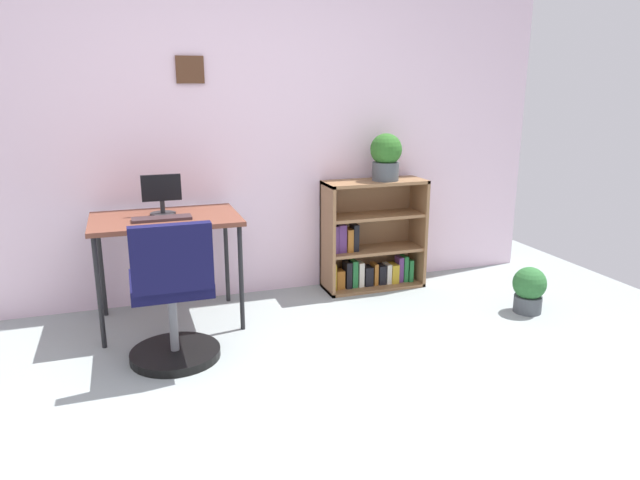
{
  "coord_description": "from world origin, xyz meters",
  "views": [
    {
      "loc": [
        -0.62,
        -2.05,
        1.55
      ],
      "look_at": [
        0.53,
        1.34,
        0.58
      ],
      "focal_mm": 32.44,
      "sensor_mm": 36.0,
      "label": 1
    }
  ],
  "objects": [
    {
      "name": "potted_plant_floor",
      "position": [
        1.98,
        1.08,
        0.17
      ],
      "size": [
        0.23,
        0.23,
        0.33
      ],
      "color": "#474C51",
      "rests_on": "ground_plane"
    },
    {
      "name": "office_chair",
      "position": [
        -0.43,
        1.09,
        0.37
      ],
      "size": [
        0.52,
        0.55,
        0.86
      ],
      "color": "black",
      "rests_on": "ground_plane"
    },
    {
      "name": "desk",
      "position": [
        -0.4,
        1.7,
        0.67
      ],
      "size": [
        0.93,
        0.62,
        0.73
      ],
      "color": "brown",
      "rests_on": "ground_plane"
    },
    {
      "name": "bookshelf_low",
      "position": [
        1.15,
        1.95,
        0.37
      ],
      "size": [
        0.78,
        0.3,
        0.85
      ],
      "color": "olive",
      "rests_on": "ground_plane"
    },
    {
      "name": "potted_plant_on_shelf",
      "position": [
        1.24,
        1.9,
        1.03
      ],
      "size": [
        0.24,
        0.24,
        0.35
      ],
      "color": "#474C51",
      "rests_on": "bookshelf_low"
    },
    {
      "name": "ground_plane",
      "position": [
        0.0,
        0.0,
        0.0
      ],
      "size": [
        6.24,
        6.24,
        0.0
      ],
      "primitive_type": "plane",
      "color": "#919B9A"
    },
    {
      "name": "wall_back",
      "position": [
        -0.0,
        2.15,
        1.21
      ],
      "size": [
        5.2,
        0.12,
        2.42
      ],
      "color": "silver",
      "rests_on": "ground_plane"
    },
    {
      "name": "monitor",
      "position": [
        -0.41,
        1.77,
        0.86
      ],
      "size": [
        0.25,
        0.16,
        0.26
      ],
      "color": "#262628",
      "rests_on": "desk"
    },
    {
      "name": "keyboard",
      "position": [
        -0.43,
        1.62,
        0.74
      ],
      "size": [
        0.36,
        0.12,
        0.02
      ],
      "primitive_type": "cube",
      "color": "#382629",
      "rests_on": "desk"
    }
  ]
}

